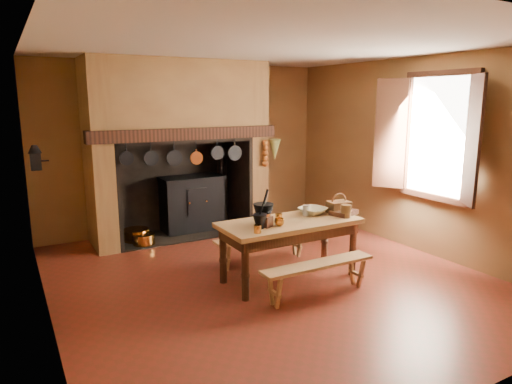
% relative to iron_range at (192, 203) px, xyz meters
% --- Properties ---
extents(floor, '(5.50, 5.50, 0.00)m').
position_rel_iron_range_xyz_m(floor, '(0.04, -2.45, -0.48)').
color(floor, '#5E2016').
rests_on(floor, ground).
extents(ceiling, '(5.50, 5.50, 0.00)m').
position_rel_iron_range_xyz_m(ceiling, '(0.04, -2.45, 2.32)').
color(ceiling, silver).
rests_on(ceiling, back_wall).
extents(back_wall, '(5.00, 0.02, 2.80)m').
position_rel_iron_range_xyz_m(back_wall, '(0.04, 0.30, 0.92)').
color(back_wall, olive).
rests_on(back_wall, floor).
extents(wall_left, '(0.02, 5.50, 2.80)m').
position_rel_iron_range_xyz_m(wall_left, '(-2.46, -2.45, 0.92)').
color(wall_left, olive).
rests_on(wall_left, floor).
extents(wall_right, '(0.02, 5.50, 2.80)m').
position_rel_iron_range_xyz_m(wall_right, '(2.54, -2.45, 0.92)').
color(wall_right, olive).
rests_on(wall_right, floor).
extents(wall_front, '(5.00, 0.02, 2.80)m').
position_rel_iron_range_xyz_m(wall_front, '(0.04, -5.20, 0.92)').
color(wall_front, olive).
rests_on(wall_front, floor).
extents(chimney_breast, '(2.95, 0.96, 2.80)m').
position_rel_iron_range_xyz_m(chimney_breast, '(-0.26, -0.14, 1.33)').
color(chimney_breast, olive).
rests_on(chimney_breast, floor).
extents(iron_range, '(1.12, 0.55, 1.60)m').
position_rel_iron_range_xyz_m(iron_range, '(0.00, 0.00, 0.00)').
color(iron_range, black).
rests_on(iron_range, floor).
extents(hearth_pans, '(0.51, 0.62, 0.20)m').
position_rel_iron_range_xyz_m(hearth_pans, '(-1.01, -0.23, -0.39)').
color(hearth_pans, '#B37229').
rests_on(hearth_pans, floor).
extents(hanging_pans, '(1.92, 0.29, 0.27)m').
position_rel_iron_range_xyz_m(hanging_pans, '(-0.30, -0.64, 0.88)').
color(hanging_pans, black).
rests_on(hanging_pans, chimney_breast).
extents(onion_string, '(0.12, 0.10, 0.46)m').
position_rel_iron_range_xyz_m(onion_string, '(1.04, -0.66, 0.85)').
color(onion_string, '#A7631E').
rests_on(onion_string, chimney_breast).
extents(herb_bunch, '(0.20, 0.20, 0.35)m').
position_rel_iron_range_xyz_m(herb_bunch, '(1.22, -0.66, 0.90)').
color(herb_bunch, brown).
rests_on(herb_bunch, chimney_breast).
extents(window, '(0.39, 1.75, 1.76)m').
position_rel_iron_range_xyz_m(window, '(2.39, -2.85, 1.22)').
color(window, white).
rests_on(window, wall_right).
extents(wall_coffee_mill, '(0.23, 0.16, 0.31)m').
position_rel_iron_range_xyz_m(wall_coffee_mill, '(-2.38, -0.90, 1.03)').
color(wall_coffee_mill, black).
rests_on(wall_coffee_mill, wall_left).
extents(work_table, '(1.73, 0.77, 0.75)m').
position_rel_iron_range_xyz_m(work_table, '(0.25, -2.60, 0.15)').
color(work_table, tan).
rests_on(work_table, floor).
extents(bench_front, '(1.40, 0.25, 0.39)m').
position_rel_iron_range_xyz_m(bench_front, '(0.25, -3.19, -0.19)').
color(bench_front, tan).
rests_on(bench_front, floor).
extents(bench_back, '(1.38, 0.24, 0.39)m').
position_rel_iron_range_xyz_m(bench_back, '(0.25, -1.94, -0.19)').
color(bench_back, tan).
rests_on(bench_back, floor).
extents(mortar_large, '(0.24, 0.24, 0.42)m').
position_rel_iron_range_xyz_m(mortar_large, '(-0.10, -2.57, 0.40)').
color(mortar_large, black).
rests_on(mortar_large, work_table).
extents(mortar_small, '(0.17, 0.17, 0.29)m').
position_rel_iron_range_xyz_m(mortar_small, '(-0.24, -2.72, 0.36)').
color(mortar_small, black).
rests_on(mortar_small, work_table).
extents(coffee_grinder, '(0.19, 0.17, 0.20)m').
position_rel_iron_range_xyz_m(coffee_grinder, '(-0.14, -2.69, 0.34)').
color(coffee_grinder, '#3B1D12').
rests_on(coffee_grinder, work_table).
extents(brass_mug_a, '(0.09, 0.09, 0.09)m').
position_rel_iron_range_xyz_m(brass_mug_a, '(-0.35, -2.87, 0.31)').
color(brass_mug_a, '#B37229').
rests_on(brass_mug_a, work_table).
extents(brass_mug_b, '(0.09, 0.09, 0.10)m').
position_rel_iron_range_xyz_m(brass_mug_b, '(0.11, -2.57, 0.31)').
color(brass_mug_b, '#B37229').
rests_on(brass_mug_b, work_table).
extents(mixing_bowl, '(0.43, 0.43, 0.08)m').
position_rel_iron_range_xyz_m(mixing_bowl, '(0.69, -2.47, 0.31)').
color(mixing_bowl, beige).
rests_on(mixing_bowl, work_table).
extents(stoneware_crock, '(0.15, 0.15, 0.16)m').
position_rel_iron_range_xyz_m(stoneware_crock, '(0.95, -2.81, 0.35)').
color(stoneware_crock, brown).
rests_on(stoneware_crock, work_table).
extents(glass_jar, '(0.08, 0.08, 0.14)m').
position_rel_iron_range_xyz_m(glass_jar, '(0.55, -2.51, 0.33)').
color(glass_jar, beige).
rests_on(glass_jar, work_table).
extents(wicker_basket, '(0.30, 0.23, 0.27)m').
position_rel_iron_range_xyz_m(wicker_basket, '(1.02, -2.59, 0.35)').
color(wicker_basket, '#4F2A17').
rests_on(wicker_basket, work_table).
extents(wooden_tray, '(0.39, 0.33, 0.06)m').
position_rel_iron_range_xyz_m(wooden_tray, '(1.02, -2.69, 0.29)').
color(wooden_tray, '#3B1D12').
rests_on(wooden_tray, work_table).
extents(brass_cup, '(0.14, 0.14, 0.09)m').
position_rel_iron_range_xyz_m(brass_cup, '(0.02, -2.73, 0.31)').
color(brass_cup, '#B37229').
rests_on(brass_cup, work_table).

